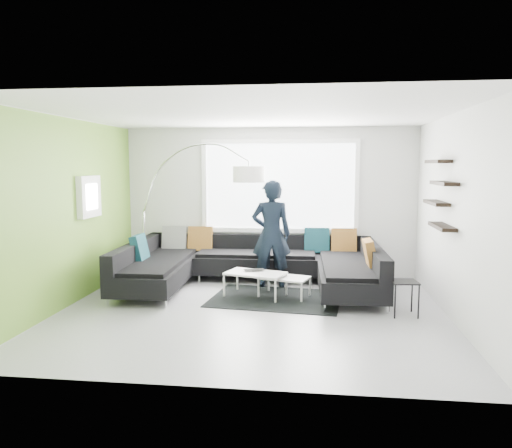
% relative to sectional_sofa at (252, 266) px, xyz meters
% --- Properties ---
extents(ground, '(5.50, 5.50, 0.00)m').
position_rel_sectional_sofa_xyz_m(ground, '(0.16, -1.26, -0.40)').
color(ground, gray).
rests_on(ground, ground).
extents(room_shell, '(5.54, 5.04, 2.82)m').
position_rel_sectional_sofa_xyz_m(room_shell, '(0.20, -1.05, 1.41)').
color(room_shell, silver).
rests_on(room_shell, ground).
extents(sectional_sofa, '(4.30, 2.73, 0.91)m').
position_rel_sectional_sofa_xyz_m(sectional_sofa, '(0.00, 0.00, 0.00)').
color(sectional_sofa, black).
rests_on(sectional_sofa, ground).
extents(rug, '(2.15, 1.67, 0.01)m').
position_rel_sectional_sofa_xyz_m(rug, '(0.45, -0.54, -0.40)').
color(rug, black).
rests_on(rug, ground).
extents(coffee_table, '(1.34, 1.01, 0.39)m').
position_rel_sectional_sofa_xyz_m(coffee_table, '(0.34, -0.41, -0.21)').
color(coffee_table, silver).
rests_on(coffee_table, ground).
extents(arc_lamp, '(2.51, 1.56, 2.48)m').
position_rel_sectional_sofa_xyz_m(arc_lamp, '(-2.07, 0.55, 0.84)').
color(arc_lamp, silver).
rests_on(arc_lamp, ground).
extents(side_table, '(0.39, 0.39, 0.49)m').
position_rel_sectional_sofa_xyz_m(side_table, '(2.30, -1.18, -0.16)').
color(side_table, black).
rests_on(side_table, ground).
extents(person, '(0.80, 0.64, 1.85)m').
position_rel_sectional_sofa_xyz_m(person, '(0.30, 0.24, 0.52)').
color(person, black).
rests_on(person, ground).
extents(laptop, '(0.47, 0.42, 0.03)m').
position_rel_sectional_sofa_xyz_m(laptop, '(0.09, -0.36, 0.00)').
color(laptop, black).
rests_on(laptop, coffee_table).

